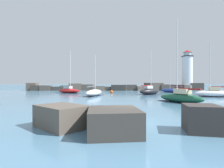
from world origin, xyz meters
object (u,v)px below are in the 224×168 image
at_px(sailboat_moored_5, 180,97).
at_px(mooring_buoy_orange_near, 111,92).
at_px(lighthouse, 187,73).
at_px(sailboat_moored_0, 149,91).
at_px(sailboat_moored_4, 172,90).
at_px(sailboat_moored_1, 94,93).
at_px(sailboat_moored_3, 69,90).
at_px(sailboat_moored_6, 213,93).

relative_size(sailboat_moored_5, mooring_buoy_orange_near, 11.74).
bearing_deg(mooring_buoy_orange_near, lighthouse, 31.87).
bearing_deg(sailboat_moored_0, lighthouse, 49.46).
distance_m(sailboat_moored_4, mooring_buoy_orange_near, 16.09).
bearing_deg(lighthouse, sailboat_moored_1, -140.32).
xyz_separation_m(sailboat_moored_5, mooring_buoy_orange_near, (-8.60, 19.98, -0.32)).
bearing_deg(sailboat_moored_4, sailboat_moored_5, -107.77).
distance_m(lighthouse, sailboat_moored_3, 40.34).
xyz_separation_m(sailboat_moored_6, mooring_buoy_orange_near, (-18.25, 11.30, -0.34)).
height_order(sailboat_moored_0, sailboat_moored_3, sailboat_moored_3).
distance_m(lighthouse, sailboat_moored_6, 29.28).
xyz_separation_m(sailboat_moored_0, sailboat_moored_1, (-11.77, -3.61, -0.10)).
relative_size(sailboat_moored_5, sailboat_moored_6, 1.12).
bearing_deg(sailboat_moored_6, sailboat_moored_3, 157.05).
bearing_deg(sailboat_moored_1, lighthouse, 39.68).
relative_size(sailboat_moored_3, mooring_buoy_orange_near, 11.00).
xyz_separation_m(lighthouse, sailboat_moored_0, (-18.13, -21.20, -5.20)).
xyz_separation_m(lighthouse, sailboat_moored_6, (-8.06, -27.65, -5.25)).
relative_size(sailboat_moored_0, sailboat_moored_1, 1.23).
bearing_deg(sailboat_moored_0, sailboat_moored_1, -162.95).
distance_m(sailboat_moored_6, mooring_buoy_orange_near, 21.46).
relative_size(sailboat_moored_3, sailboat_moored_5, 0.94).
bearing_deg(sailboat_moored_5, mooring_buoy_orange_near, 113.29).
xyz_separation_m(lighthouse, sailboat_moored_3, (-36.88, -15.45, -5.31)).
bearing_deg(lighthouse, sailboat_moored_5, -115.99).
bearing_deg(lighthouse, sailboat_moored_6, -106.26).
bearing_deg(sailboat_moored_5, sailboat_moored_3, 132.55).
relative_size(lighthouse, sailboat_moored_1, 1.71).
relative_size(sailboat_moored_0, sailboat_moored_4, 1.23).
height_order(lighthouse, sailboat_moored_0, lighthouse).
distance_m(sailboat_moored_0, sailboat_moored_5, 15.14).
bearing_deg(sailboat_moored_1, sailboat_moored_4, 29.79).
height_order(lighthouse, sailboat_moored_1, lighthouse).
xyz_separation_m(lighthouse, sailboat_moored_1, (-29.90, -24.81, -5.30)).
bearing_deg(lighthouse, sailboat_moored_4, -127.38).
relative_size(sailboat_moored_3, sailboat_moored_4, 1.29).
xyz_separation_m(sailboat_moored_3, sailboat_moored_6, (28.82, -12.20, 0.06)).
relative_size(sailboat_moored_1, mooring_buoy_orange_near, 8.50).
xyz_separation_m(lighthouse, sailboat_moored_4, (-10.45, -13.67, -5.39)).
distance_m(sailboat_moored_3, sailboat_moored_5, 28.35).
bearing_deg(sailboat_moored_3, lighthouse, 22.73).
xyz_separation_m(sailboat_moored_0, sailboat_moored_5, (0.42, -15.13, -0.07)).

